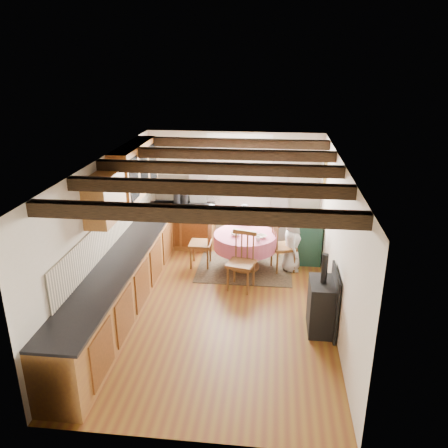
# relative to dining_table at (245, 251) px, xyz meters

# --- Properties ---
(floor) EXTENTS (3.60, 5.50, 0.00)m
(floor) POSITION_rel_dining_table_xyz_m (-0.32, -1.47, -0.36)
(floor) COLOR brown
(floor) RESTS_ON ground
(ceiling) EXTENTS (3.60, 5.50, 0.00)m
(ceiling) POSITION_rel_dining_table_xyz_m (-0.32, -1.47, 2.04)
(ceiling) COLOR white
(ceiling) RESTS_ON ground
(wall_back) EXTENTS (3.60, 0.00, 2.40)m
(wall_back) POSITION_rel_dining_table_xyz_m (-0.32, 1.28, 0.84)
(wall_back) COLOR silver
(wall_back) RESTS_ON ground
(wall_front) EXTENTS (3.60, 0.00, 2.40)m
(wall_front) POSITION_rel_dining_table_xyz_m (-0.32, -4.22, 0.84)
(wall_front) COLOR silver
(wall_front) RESTS_ON ground
(wall_left) EXTENTS (0.00, 5.50, 2.40)m
(wall_left) POSITION_rel_dining_table_xyz_m (-2.12, -1.47, 0.84)
(wall_left) COLOR silver
(wall_left) RESTS_ON ground
(wall_right) EXTENTS (0.00, 5.50, 2.40)m
(wall_right) POSITION_rel_dining_table_xyz_m (1.48, -1.47, 0.84)
(wall_right) COLOR silver
(wall_right) RESTS_ON ground
(beam_a) EXTENTS (3.60, 0.16, 0.16)m
(beam_a) POSITION_rel_dining_table_xyz_m (-0.32, -3.47, 1.95)
(beam_a) COLOR #3A2715
(beam_a) RESTS_ON ceiling
(beam_b) EXTENTS (3.60, 0.16, 0.16)m
(beam_b) POSITION_rel_dining_table_xyz_m (-0.32, -2.47, 1.95)
(beam_b) COLOR #3A2715
(beam_b) RESTS_ON ceiling
(beam_c) EXTENTS (3.60, 0.16, 0.16)m
(beam_c) POSITION_rel_dining_table_xyz_m (-0.32, -1.47, 1.95)
(beam_c) COLOR #3A2715
(beam_c) RESTS_ON ceiling
(beam_d) EXTENTS (3.60, 0.16, 0.16)m
(beam_d) POSITION_rel_dining_table_xyz_m (-0.32, -0.47, 1.95)
(beam_d) COLOR #3A2715
(beam_d) RESTS_ON ceiling
(beam_e) EXTENTS (3.60, 0.16, 0.16)m
(beam_e) POSITION_rel_dining_table_xyz_m (-0.32, 0.53, 1.95)
(beam_e) COLOR #3A2715
(beam_e) RESTS_ON ceiling
(splash_left) EXTENTS (0.02, 4.50, 0.55)m
(splash_left) POSITION_rel_dining_table_xyz_m (-2.10, -1.17, 0.84)
(splash_left) COLOR beige
(splash_left) RESTS_ON wall_left
(splash_back) EXTENTS (1.40, 0.02, 0.55)m
(splash_back) POSITION_rel_dining_table_xyz_m (-1.32, 1.26, 0.84)
(splash_back) COLOR beige
(splash_back) RESTS_ON wall_back
(base_cabinet_left) EXTENTS (0.60, 5.30, 0.88)m
(base_cabinet_left) POSITION_rel_dining_table_xyz_m (-1.82, -1.47, 0.08)
(base_cabinet_left) COLOR #A06A24
(base_cabinet_left) RESTS_ON floor
(base_cabinet_back) EXTENTS (1.30, 0.60, 0.88)m
(base_cabinet_back) POSITION_rel_dining_table_xyz_m (-1.37, 0.98, 0.08)
(base_cabinet_back) COLOR #A06A24
(base_cabinet_back) RESTS_ON floor
(worktop_left) EXTENTS (0.64, 5.30, 0.04)m
(worktop_left) POSITION_rel_dining_table_xyz_m (-1.80, -1.47, 0.54)
(worktop_left) COLOR black
(worktop_left) RESTS_ON base_cabinet_left
(worktop_back) EXTENTS (1.30, 0.64, 0.04)m
(worktop_back) POSITION_rel_dining_table_xyz_m (-1.37, 0.96, 0.54)
(worktop_back) COLOR black
(worktop_back) RESTS_ON base_cabinet_back
(wall_cabinet_glass) EXTENTS (0.34, 1.80, 0.90)m
(wall_cabinet_glass) POSITION_rel_dining_table_xyz_m (-1.95, -0.27, 1.59)
(wall_cabinet_glass) COLOR #A06A24
(wall_cabinet_glass) RESTS_ON wall_left
(wall_cabinet_solid) EXTENTS (0.34, 0.90, 0.70)m
(wall_cabinet_solid) POSITION_rel_dining_table_xyz_m (-1.95, -1.77, 1.54)
(wall_cabinet_solid) COLOR #A06A24
(wall_cabinet_solid) RESTS_ON wall_left
(window_frame) EXTENTS (1.34, 0.03, 1.54)m
(window_frame) POSITION_rel_dining_table_xyz_m (-0.22, 1.26, 1.24)
(window_frame) COLOR white
(window_frame) RESTS_ON wall_back
(window_pane) EXTENTS (1.20, 0.01, 1.40)m
(window_pane) POSITION_rel_dining_table_xyz_m (-0.22, 1.27, 1.24)
(window_pane) COLOR white
(window_pane) RESTS_ON wall_back
(curtain_left) EXTENTS (0.35, 0.10, 2.10)m
(curtain_left) POSITION_rel_dining_table_xyz_m (-1.07, 1.18, 0.74)
(curtain_left) COLOR #9F9F9F
(curtain_left) RESTS_ON wall_back
(curtain_right) EXTENTS (0.35, 0.10, 2.10)m
(curtain_right) POSITION_rel_dining_table_xyz_m (0.63, 1.18, 0.74)
(curtain_right) COLOR #9F9F9F
(curtain_right) RESTS_ON wall_back
(curtain_rod) EXTENTS (2.00, 0.03, 0.03)m
(curtain_rod) POSITION_rel_dining_table_xyz_m (-0.22, 1.18, 1.84)
(curtain_rod) COLOR black
(curtain_rod) RESTS_ON wall_back
(wall_picture) EXTENTS (0.04, 0.50, 0.60)m
(wall_picture) POSITION_rel_dining_table_xyz_m (1.45, 0.83, 1.34)
(wall_picture) COLOR gold
(wall_picture) RESTS_ON wall_right
(wall_plate) EXTENTS (0.30, 0.02, 0.30)m
(wall_plate) POSITION_rel_dining_table_xyz_m (0.73, 1.25, 1.34)
(wall_plate) COLOR silver
(wall_plate) RESTS_ON wall_back
(rug) EXTENTS (1.79, 1.39, 0.01)m
(rug) POSITION_rel_dining_table_xyz_m (0.00, 0.00, -0.35)
(rug) COLOR black
(rug) RESTS_ON floor
(dining_table) EXTENTS (1.18, 1.18, 0.71)m
(dining_table) POSITION_rel_dining_table_xyz_m (0.00, 0.00, 0.00)
(dining_table) COLOR #BE4F73
(dining_table) RESTS_ON floor
(chair_near) EXTENTS (0.55, 0.56, 1.04)m
(chair_near) POSITION_rel_dining_table_xyz_m (-0.01, -0.80, 0.16)
(chair_near) COLOR brown
(chair_near) RESTS_ON floor
(chair_left) EXTENTS (0.45, 0.43, 0.99)m
(chair_left) POSITION_rel_dining_table_xyz_m (-0.86, 0.04, 0.14)
(chair_left) COLOR brown
(chair_left) RESTS_ON floor
(chair_right) EXTENTS (0.57, 0.56, 1.02)m
(chair_right) POSITION_rel_dining_table_xyz_m (0.72, 0.04, 0.16)
(chair_right) COLOR brown
(chair_right) RESTS_ON floor
(aga_range) EXTENTS (0.61, 0.95, 0.88)m
(aga_range) POSITION_rel_dining_table_xyz_m (1.15, 0.68, 0.08)
(aga_range) COLOR #1C4135
(aga_range) RESTS_ON floor
(cast_iron_stove) EXTENTS (0.37, 0.62, 1.23)m
(cast_iron_stove) POSITION_rel_dining_table_xyz_m (1.26, -1.93, 0.26)
(cast_iron_stove) COLOR black
(cast_iron_stove) RESTS_ON floor
(child_far) EXTENTS (0.41, 0.27, 1.10)m
(child_far) POSITION_rel_dining_table_xyz_m (-0.07, 0.63, 0.20)
(child_far) COLOR #373B44
(child_far) RESTS_ON floor
(child_right) EXTENTS (0.39, 0.56, 1.08)m
(child_right) POSITION_rel_dining_table_xyz_m (0.88, 0.05, 0.19)
(child_right) COLOR silver
(child_right) RESTS_ON floor
(bowl_a) EXTENTS (0.28, 0.28, 0.05)m
(bowl_a) POSITION_rel_dining_table_xyz_m (0.30, -0.14, 0.38)
(bowl_a) COLOR silver
(bowl_a) RESTS_ON dining_table
(bowl_b) EXTENTS (0.25, 0.25, 0.06)m
(bowl_b) POSITION_rel_dining_table_xyz_m (-0.17, -0.09, 0.38)
(bowl_b) COLOR silver
(bowl_b) RESTS_ON dining_table
(cup) EXTENTS (0.12, 0.12, 0.09)m
(cup) POSITION_rel_dining_table_xyz_m (0.25, -0.32, 0.40)
(cup) COLOR silver
(cup) RESTS_ON dining_table
(canister_tall) EXTENTS (0.14, 0.14, 0.25)m
(canister_tall) POSITION_rel_dining_table_xyz_m (-1.51, 1.04, 0.69)
(canister_tall) COLOR #262628
(canister_tall) RESTS_ON worktop_back
(canister_wide) EXTENTS (0.17, 0.17, 0.19)m
(canister_wide) POSITION_rel_dining_table_xyz_m (-1.35, 1.11, 0.66)
(canister_wide) COLOR #262628
(canister_wide) RESTS_ON worktop_back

